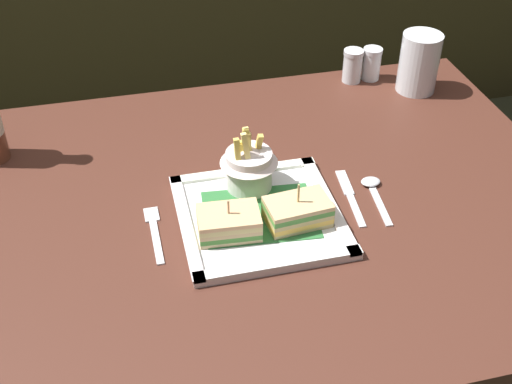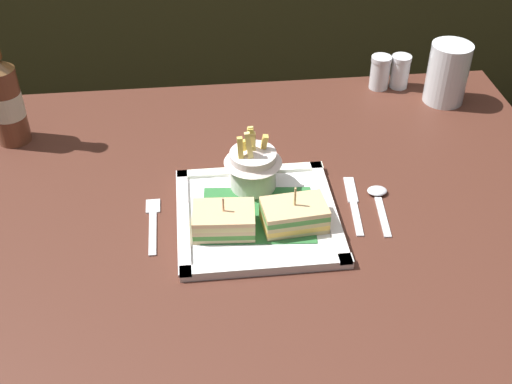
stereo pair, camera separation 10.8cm
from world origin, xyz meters
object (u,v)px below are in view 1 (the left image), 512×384
at_px(square_plate, 259,216).
at_px(salt_shaker, 352,68).
at_px(dining_table, 253,249).
at_px(fork, 155,231).
at_px(knife, 350,195).
at_px(sandwich_half_right, 298,212).
at_px(fries_cup, 251,163).
at_px(pepper_shaker, 371,66).
at_px(sandwich_half_left, 229,223).
at_px(spoon, 373,187).
at_px(water_glass, 419,65).

xyz_separation_m(square_plate, salt_shaker, (0.32, 0.42, 0.03)).
relative_size(dining_table, fork, 8.19).
bearing_deg(knife, dining_table, 172.60).
distance_m(square_plate, sandwich_half_right, 0.07).
xyz_separation_m(fries_cup, knife, (0.16, -0.05, -0.06)).
bearing_deg(knife, pepper_shaker, 64.07).
bearing_deg(fork, pepper_shaker, 37.39).
xyz_separation_m(sandwich_half_left, pepper_shaker, (0.42, 0.45, 0.00)).
relative_size(sandwich_half_left, knife, 0.65).
bearing_deg(spoon, square_plate, -171.51).
bearing_deg(sandwich_half_left, fries_cup, 60.84).
bearing_deg(sandwich_half_right, water_glass, 44.90).
xyz_separation_m(fries_cup, spoon, (0.21, -0.05, -0.06)).
bearing_deg(fries_cup, knife, -18.09).
height_order(fork, knife, same).
bearing_deg(fork, knife, 2.47).
relative_size(water_glass, fork, 0.92).
bearing_deg(knife, fries_cup, 161.91).
xyz_separation_m(square_plate, water_glass, (0.44, 0.35, 0.05)).
xyz_separation_m(water_glass, pepper_shaker, (-0.08, 0.07, -0.03)).
xyz_separation_m(sandwich_half_left, spoon, (0.27, 0.06, -0.03)).
height_order(fork, spoon, spoon).
bearing_deg(water_glass, pepper_shaker, 138.02).
bearing_deg(sandwich_half_left, salt_shaker, 50.39).
relative_size(fork, pepper_shaker, 1.91).
distance_m(sandwich_half_left, sandwich_half_right, 0.11).
height_order(fries_cup, spoon, fries_cup).
distance_m(sandwich_half_right, knife, 0.13).
height_order(sandwich_half_left, fork, sandwich_half_left).
relative_size(square_plate, pepper_shaker, 3.60).
relative_size(knife, spoon, 1.18).
xyz_separation_m(sandwich_half_left, water_glass, (0.49, 0.38, 0.03)).
bearing_deg(dining_table, pepper_shaker, 45.96).
bearing_deg(square_plate, water_glass, 38.47).
bearing_deg(sandwich_half_left, knife, 14.19).
distance_m(fries_cup, fork, 0.20).
bearing_deg(dining_table, salt_shaker, 49.77).
bearing_deg(dining_table, fork, -168.17).
bearing_deg(salt_shaker, spoon, -104.66).
height_order(dining_table, water_glass, water_glass).
relative_size(water_glass, spoon, 0.96).
bearing_deg(sandwich_half_left, fork, 159.88).
relative_size(sandwich_half_right, salt_shaker, 1.45).
bearing_deg(salt_shaker, sandwich_half_right, -119.93).
bearing_deg(dining_table, sandwich_half_right, -55.23).
xyz_separation_m(sandwich_half_left, fries_cup, (0.06, 0.11, 0.03)).
bearing_deg(fries_cup, sandwich_half_right, -65.10).
relative_size(fries_cup, spoon, 0.88).
height_order(square_plate, sandwich_half_left, sandwich_half_left).
relative_size(square_plate, sandwich_half_right, 2.45).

